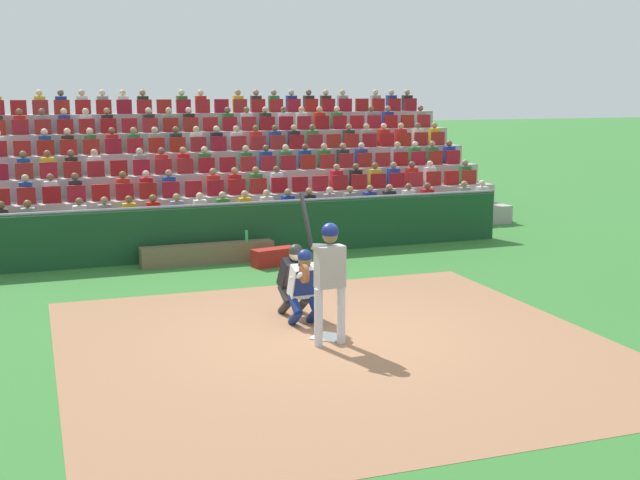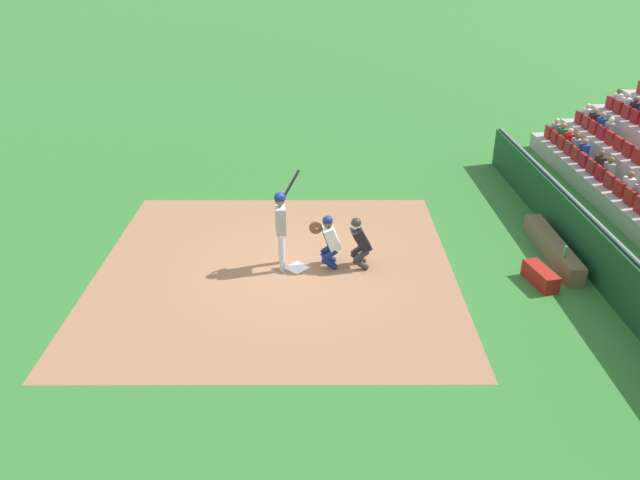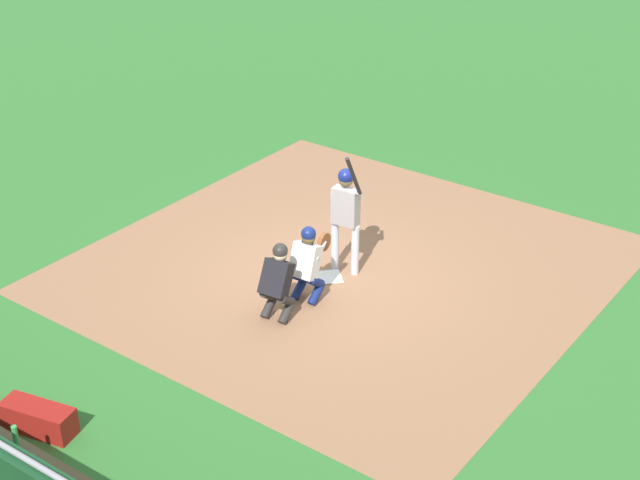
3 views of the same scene
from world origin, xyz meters
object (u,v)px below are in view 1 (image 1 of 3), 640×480
(dugout_bench, at_px, (208,254))
(batter_at_plate, at_px, (329,269))
(home_plate_umpire, at_px, (294,276))
(home_plate_marker, at_px, (327,337))
(equipment_duffel_bag, at_px, (274,257))
(catcher_crouching, at_px, (304,283))
(water_bottle_on_bench, at_px, (246,236))

(dugout_bench, bearing_deg, batter_at_plate, 93.34)
(home_plate_umpire, bearing_deg, home_plate_marker, 92.32)
(dugout_bench, bearing_deg, equipment_duffel_bag, 150.06)
(catcher_crouching, bearing_deg, home_plate_umpire, -95.49)
(home_plate_marker, height_order, batter_at_plate, batter_at_plate)
(batter_at_plate, height_order, dugout_bench, batter_at_plate)
(catcher_crouching, bearing_deg, home_plate_marker, 99.59)
(home_plate_marker, xyz_separation_m, dugout_bench, (0.48, -6.15, 0.20))
(batter_at_plate, relative_size, catcher_crouching, 1.77)
(home_plate_umpire, height_order, equipment_duffel_bag, home_plate_umpire)
(home_plate_marker, distance_m, dugout_bench, 6.17)
(home_plate_umpire, height_order, dugout_bench, home_plate_umpire)
(catcher_crouching, relative_size, home_plate_umpire, 1.03)
(batter_at_plate, xyz_separation_m, equipment_duffel_bag, (-0.93, -5.74, -0.99))
(dugout_bench, bearing_deg, home_plate_marker, 94.50)
(water_bottle_on_bench, bearing_deg, equipment_duffel_bag, 123.85)
(home_plate_marker, relative_size, equipment_duffel_bag, 0.44)
(home_plate_marker, relative_size, batter_at_plate, 0.19)
(dugout_bench, relative_size, equipment_duffel_bag, 3.00)
(batter_at_plate, xyz_separation_m, dugout_bench, (0.38, -6.49, -0.96))
(batter_at_plate, bearing_deg, water_bottle_on_bench, -94.39)
(equipment_duffel_bag, bearing_deg, home_plate_marker, 69.15)
(catcher_crouching, distance_m, home_plate_umpire, 0.70)
(batter_at_plate, bearing_deg, dugout_bench, -86.66)
(dugout_bench, bearing_deg, home_plate_umpire, 95.16)
(catcher_crouching, distance_m, water_bottle_on_bench, 5.33)
(batter_at_plate, distance_m, catcher_crouching, 1.18)
(home_plate_marker, height_order, catcher_crouching, catcher_crouching)
(catcher_crouching, bearing_deg, equipment_duffel_bag, -101.56)
(equipment_duffel_bag, bearing_deg, water_bottle_on_bench, -68.30)
(batter_at_plate, relative_size, equipment_duffel_bag, 2.31)
(home_plate_marker, xyz_separation_m, catcher_crouching, (0.13, -0.74, 0.71))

